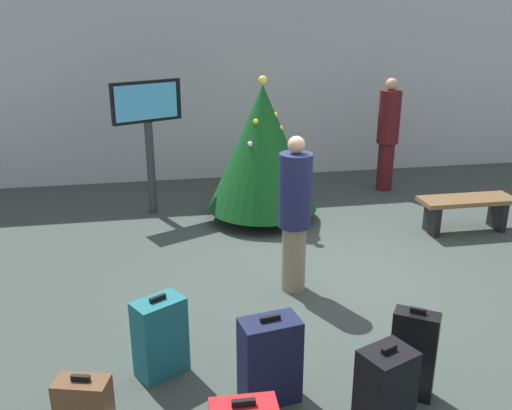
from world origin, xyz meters
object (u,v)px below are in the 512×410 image
(traveller_1, at_px, (388,132))
(flight_info_kiosk, at_px, (148,120))
(waiting_bench, at_px, (466,207))
(suitcase_0, at_px, (384,403))
(traveller_0, at_px, (295,212))
(holiday_tree, at_px, (263,148))
(suitcase_7, at_px, (160,337))
(suitcase_2, at_px, (413,354))
(suitcase_4, at_px, (270,360))

(traveller_1, bearing_deg, flight_info_kiosk, -173.04)
(waiting_bench, height_order, suitcase_0, suitcase_0)
(traveller_0, distance_m, traveller_1, 4.00)
(traveller_0, bearing_deg, holiday_tree, 87.94)
(suitcase_0, distance_m, suitcase_7, 1.86)
(flight_info_kiosk, bearing_deg, waiting_bench, -19.74)
(holiday_tree, xyz_separation_m, traveller_0, (-0.08, -2.17, -0.17))
(holiday_tree, height_order, waiting_bench, holiday_tree)
(holiday_tree, relative_size, suitcase_2, 2.69)
(suitcase_4, bearing_deg, traveller_1, 58.63)
(holiday_tree, xyz_separation_m, waiting_bench, (2.65, -0.96, -0.71))
(suitcase_4, xyz_separation_m, suitcase_7, (-0.82, 0.48, -0.01))
(suitcase_2, distance_m, suitcase_4, 1.11)
(holiday_tree, bearing_deg, suitcase_2, -84.35)
(flight_info_kiosk, relative_size, suitcase_0, 2.34)
(holiday_tree, bearing_deg, suitcase_0, -90.74)
(suitcase_0, bearing_deg, holiday_tree, 89.26)
(flight_info_kiosk, bearing_deg, traveller_1, 6.96)
(flight_info_kiosk, xyz_separation_m, traveller_1, (3.87, 0.47, -0.42))
(waiting_bench, relative_size, suitcase_2, 1.70)
(flight_info_kiosk, xyz_separation_m, suitcase_7, (0.05, -3.98, -1.07))
(suitcase_7, bearing_deg, suitcase_4, -30.63)
(traveller_0, xyz_separation_m, traveller_1, (2.39, 3.20, 0.10))
(traveller_0, xyz_separation_m, suitcase_4, (-0.62, -1.73, -0.54))
(traveller_1, bearing_deg, holiday_tree, -155.98)
(waiting_bench, bearing_deg, traveller_0, -156.01)
(waiting_bench, bearing_deg, traveller_1, 99.78)
(suitcase_2, xyz_separation_m, suitcase_7, (-1.91, 0.63, -0.02))
(traveller_0, xyz_separation_m, suitcase_2, (0.48, -1.87, -0.53))
(traveller_1, bearing_deg, suitcase_0, -112.92)
(waiting_bench, xyz_separation_m, traveller_0, (-2.73, -1.22, 0.54))
(flight_info_kiosk, height_order, traveller_1, flight_info_kiosk)
(holiday_tree, distance_m, flight_info_kiosk, 1.69)
(suitcase_0, relative_size, suitcase_2, 1.09)
(traveller_1, relative_size, suitcase_0, 2.23)
(suitcase_7, bearing_deg, traveller_1, 49.32)
(suitcase_7, bearing_deg, holiday_tree, 66.12)
(traveller_0, relative_size, suitcase_7, 2.36)
(traveller_0, height_order, suitcase_7, traveller_0)
(flight_info_kiosk, xyz_separation_m, waiting_bench, (4.22, -1.51, -1.06))
(waiting_bench, height_order, suitcase_2, suitcase_2)
(traveller_1, distance_m, suitcase_7, 5.90)
(waiting_bench, bearing_deg, flight_info_kiosk, 160.26)
(holiday_tree, distance_m, suitcase_0, 4.62)
(suitcase_2, bearing_deg, waiting_bench, 53.91)
(flight_info_kiosk, distance_m, suitcase_4, 4.67)
(traveller_1, height_order, suitcase_2, traveller_1)
(flight_info_kiosk, relative_size, suitcase_2, 2.56)
(suitcase_4, bearing_deg, suitcase_0, -46.40)
(holiday_tree, height_order, suitcase_2, holiday_tree)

